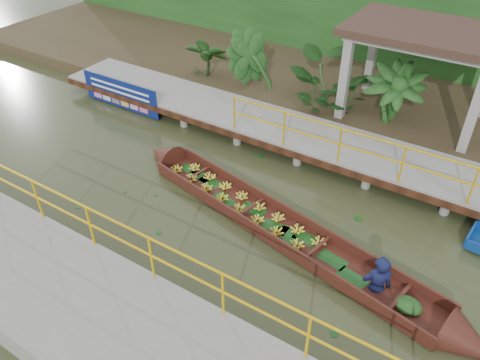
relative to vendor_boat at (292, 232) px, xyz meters
The scene contains 9 objects.
ground 2.30m from the vendor_boat, behind, with size 80.00×80.00×0.00m, color #2D3118.
land_strip 7.95m from the vendor_boat, 106.71° to the left, with size 30.00×8.00×0.45m, color #35291A.
far_dock 4.21m from the vendor_boat, 122.61° to the left, with size 16.00×2.06×1.66m.
near_dock 4.28m from the vendor_boat, 107.49° to the right, with size 18.00×2.40×1.73m.
pavilion 6.95m from the vendor_boat, 83.65° to the left, with size 4.40×3.00×3.00m.
foliage_backdrop 10.52m from the vendor_boat, 102.74° to the left, with size 30.00×0.80×4.00m, color #173C13.
vendor_boat is the anchor object (origin of this frame).
blue_banner 8.18m from the vendor_boat, 161.48° to the left, with size 3.18×0.04×0.99m.
tropical_plants 5.50m from the vendor_boat, 90.39° to the left, with size 14.17×1.17×1.46m.
Camera 1 is at (5.46, -7.33, 7.43)m, focal length 35.00 mm.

